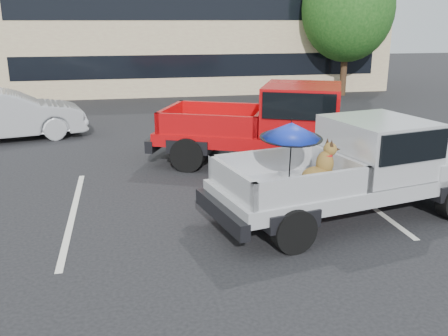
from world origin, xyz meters
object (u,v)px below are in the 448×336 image
Objects in this scene: tree_right at (348,8)px; silver_sedan at (5,115)px; red_pickup at (294,122)px; tree_back at (248,7)px; silver_pickup at (366,162)px.

silver_sedan is at bearing -154.32° from tree_right.
red_pickup is at bearing -119.65° from tree_right.
tree_right is at bearing -77.26° from silver_sedan.
silver_pickup is at bearing -98.27° from tree_back.
silver_pickup is at bearing -61.07° from red_pickup.
red_pickup is at bearing 82.39° from silver_pickup.
tree_right is 16.55m from silver_sedan.
tree_right is 1.13× the size of silver_pickup.
tree_back is at bearing -50.61° from silver_sedan.
tree_right is at bearing 54.88° from silver_pickup.
tree_right is 8.55m from tree_back.
tree_back is at bearing 103.73° from red_pickup.
silver_sedan is (-8.23, 8.11, -0.25)m from silver_pickup.
silver_sedan is (-11.60, -15.02, -3.61)m from tree_back.
tree_back is 23.62m from silver_pickup.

